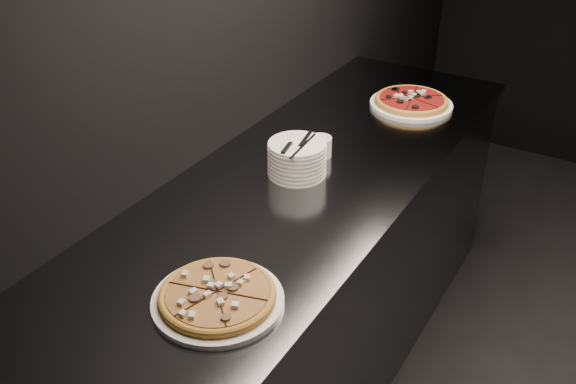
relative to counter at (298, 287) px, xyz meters
The scene contains 7 objects.
wall_left 1.01m from the counter, behind, with size 0.02×5.00×2.80m, color black.
counter is the anchor object (origin of this frame).
pizza_mushroom 0.81m from the counter, 78.15° to the right, with size 0.37×0.37×0.04m.
pizza_tomato 0.91m from the counter, 83.15° to the left, with size 0.38×0.38×0.04m.
plate_stack 0.52m from the counter, 130.20° to the left, with size 0.19×0.19×0.12m.
cutlery 0.58m from the counter, 137.66° to the left, with size 0.07×0.21×0.01m.
ramekin 0.53m from the counter, 97.20° to the left, with size 0.08×0.08×0.07m.
Camera 1 is at (-1.21, -1.61, 2.00)m, focal length 40.00 mm.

